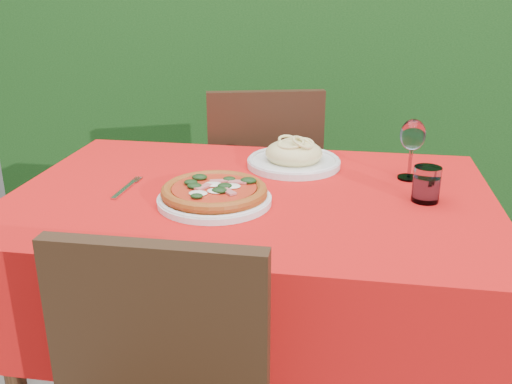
% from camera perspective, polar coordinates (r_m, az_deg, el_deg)
% --- Properties ---
extents(hedge, '(3.20, 0.55, 1.78)m').
position_cam_1_polar(hedge, '(2.97, 4.81, 13.53)').
color(hedge, black).
rests_on(hedge, ground).
extents(dining_table, '(1.26, 0.86, 0.75)m').
position_cam_1_polar(dining_table, '(1.57, -0.42, -5.19)').
color(dining_table, '#452916').
rests_on(dining_table, ground).
extents(chair_far, '(0.50, 0.50, 0.91)m').
position_cam_1_polar(chair_far, '(2.20, 0.66, 0.50)').
color(chair_far, black).
rests_on(chair_far, ground).
extents(pizza_plate, '(0.29, 0.29, 0.05)m').
position_cam_1_polar(pizza_plate, '(1.43, -4.19, -0.17)').
color(pizza_plate, silver).
rests_on(pizza_plate, dining_table).
extents(pasta_plate, '(0.28, 0.28, 0.08)m').
position_cam_1_polar(pasta_plate, '(1.71, 3.80, 3.51)').
color(pasta_plate, silver).
rests_on(pasta_plate, dining_table).
extents(water_glass, '(0.07, 0.07, 0.09)m').
position_cam_1_polar(water_glass, '(1.50, 16.65, 0.59)').
color(water_glass, silver).
rests_on(water_glass, dining_table).
extents(wine_glass, '(0.07, 0.07, 0.17)m').
position_cam_1_polar(wine_glass, '(1.63, 15.39, 5.28)').
color(wine_glass, silver).
rests_on(wine_glass, dining_table).
extents(fork, '(0.03, 0.19, 0.00)m').
position_cam_1_polar(fork, '(1.56, -13.05, 0.23)').
color(fork, '#B3B3BB').
rests_on(fork, dining_table).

